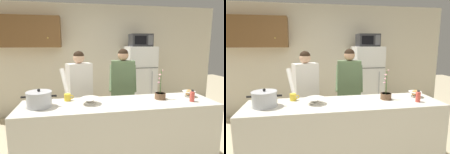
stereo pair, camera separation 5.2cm
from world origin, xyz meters
TOP-DOWN VIEW (x-y plane):
  - back_wall_unit at (-0.24, 2.27)m, footprint 6.00×0.48m
  - kitchen_island at (0.00, 0.00)m, footprint 2.59×0.68m
  - refrigerator at (0.90, 1.85)m, footprint 0.64×0.68m
  - microwave at (0.90, 1.83)m, footprint 0.48×0.37m
  - person_near_pot at (-0.51, 0.79)m, footprint 0.58×0.54m
  - person_by_sink at (0.26, 0.87)m, footprint 0.56×0.49m
  - cooking_pot at (-1.01, 0.01)m, footprint 0.42×0.31m
  - coffee_mug at (-0.68, 0.22)m, footprint 0.13×0.09m
  - bread_bowl at (1.07, 0.10)m, footprint 0.19×0.19m
  - empty_bowl at (-0.39, 0.01)m, footprint 0.25×0.25m
  - bottle_near_edge at (0.97, -0.13)m, footprint 0.06×0.06m
  - potted_orchid at (0.60, 0.06)m, footprint 0.15×0.15m

SIDE VIEW (x-z plane):
  - kitchen_island at x=0.00m, z-range 0.00..0.92m
  - refrigerator at x=0.90m, z-range 0.00..1.63m
  - empty_bowl at x=-0.39m, z-range 0.93..1.01m
  - coffee_mug at x=-0.68m, z-range 0.92..1.02m
  - bread_bowl at x=1.07m, z-range 0.92..1.02m
  - person_near_pot at x=-0.51m, z-range 0.19..1.76m
  - potted_orchid at x=0.60m, z-range 0.77..1.19m
  - person_by_sink at x=0.26m, z-range 0.19..1.80m
  - bottle_near_edge at x=0.97m, z-range 0.92..1.08m
  - cooking_pot at x=-1.01m, z-range 0.90..1.13m
  - back_wall_unit at x=-0.24m, z-range 0.10..2.70m
  - microwave at x=0.90m, z-range 1.63..1.91m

